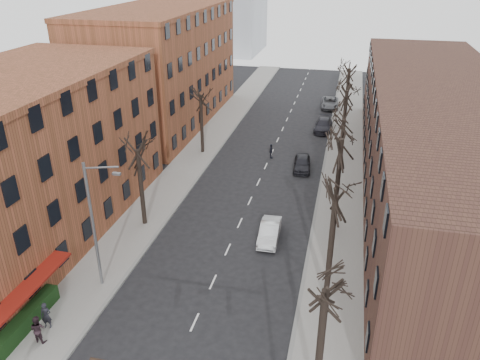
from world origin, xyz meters
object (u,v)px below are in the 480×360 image
Objects in this scene: parked_car_near at (302,163)px; parked_car_mid at (323,125)px; silver_sedan at (270,232)px; pedestrian_a at (46,316)px.

parked_car_near is 12.68m from parked_car_mid.
silver_sedan is at bearing -98.67° from parked_car_near.
parked_car_near is 29.11m from pedestrian_a.
pedestrian_a is (-11.11, -12.61, 0.31)m from silver_sedan.
parked_car_mid reaches higher than parked_car_near.
silver_sedan is 26.58m from parked_car_mid.
parked_car_mid is at bearing 82.81° from silver_sedan.
parked_car_near reaches higher than silver_sedan.
pedestrian_a is at bearing -119.17° from parked_car_near.
silver_sedan is 2.47× the size of pedestrian_a.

